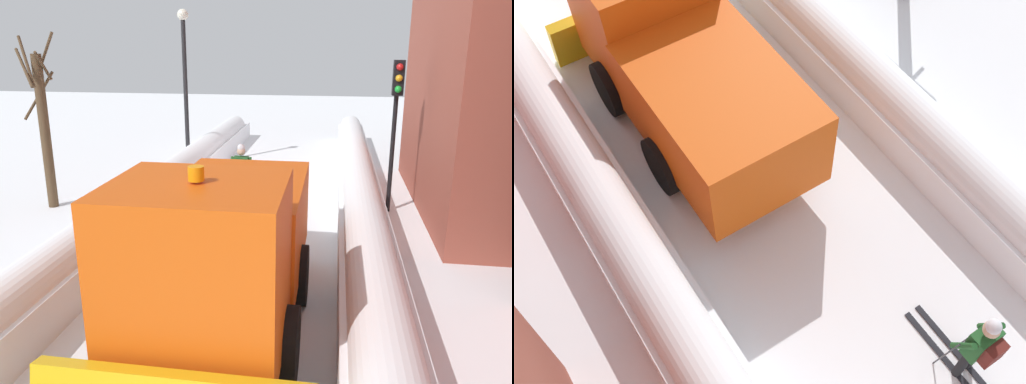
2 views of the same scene
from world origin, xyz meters
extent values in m
plane|color=white|center=(0.00, 10.00, 0.00)|extent=(80.00, 80.00, 0.00)
cube|color=white|center=(-2.77, 10.00, 0.43)|extent=(1.10, 36.00, 0.87)
cylinder|color=white|center=(-2.77, 10.00, 0.87)|extent=(0.90, 34.20, 0.90)
cube|color=white|center=(2.77, 10.00, 0.37)|extent=(1.10, 36.00, 0.75)
cylinder|color=white|center=(2.77, 10.00, 0.75)|extent=(0.90, 34.20, 0.90)
cube|color=#DB510F|center=(-0.41, 8.41, 1.40)|extent=(2.30, 3.40, 1.60)
cube|color=#DB510F|center=(-0.41, 11.11, 1.75)|extent=(2.20, 2.00, 2.30)
cube|color=gold|center=(-0.41, 12.46, 0.55)|extent=(3.20, 0.46, 1.13)
cylinder|color=black|center=(-1.56, 10.81, 0.55)|extent=(0.25, 1.10, 1.10)
cylinder|color=black|center=(0.74, 10.81, 0.55)|extent=(0.25, 1.10, 1.10)
cylinder|color=black|center=(-1.56, 8.61, 0.55)|extent=(0.25, 1.10, 1.10)
cylinder|color=black|center=(0.74, 8.61, 0.55)|extent=(0.25, 1.10, 1.10)
cylinder|color=black|center=(0.47, 3.05, 0.41)|extent=(0.14, 0.14, 0.82)
cylinder|color=black|center=(0.69, 3.05, 0.41)|extent=(0.14, 0.14, 0.82)
cube|color=#1E5123|center=(0.58, 3.05, 1.13)|extent=(0.42, 0.26, 0.62)
cube|color=#591E19|center=(0.58, 2.84, 1.16)|extent=(0.32, 0.16, 0.44)
sphere|color=tan|center=(0.58, 3.05, 1.60)|extent=(0.24, 0.24, 0.24)
sphere|color=silver|center=(0.58, 3.05, 1.70)|extent=(0.22, 0.22, 0.22)
cylinder|color=#1E5123|center=(0.32, 3.15, 1.16)|extent=(0.09, 0.33, 0.56)
cylinder|color=#1E5123|center=(0.84, 3.15, 1.16)|extent=(0.09, 0.33, 0.56)
cube|color=black|center=(0.47, 3.30, 0.01)|extent=(0.09, 1.80, 0.03)
cube|color=black|center=(0.69, 3.30, 0.01)|extent=(0.09, 1.80, 0.03)
cylinder|color=#262628|center=(0.28, 3.27, 0.60)|extent=(0.02, 0.19, 1.19)
cylinder|color=#262628|center=(0.88, 3.27, 0.60)|extent=(0.02, 0.19, 1.19)
camera|label=1|loc=(-2.04, 16.76, 4.52)|focal=34.88mm
camera|label=2|loc=(-3.59, 2.06, 9.50)|focal=44.15mm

